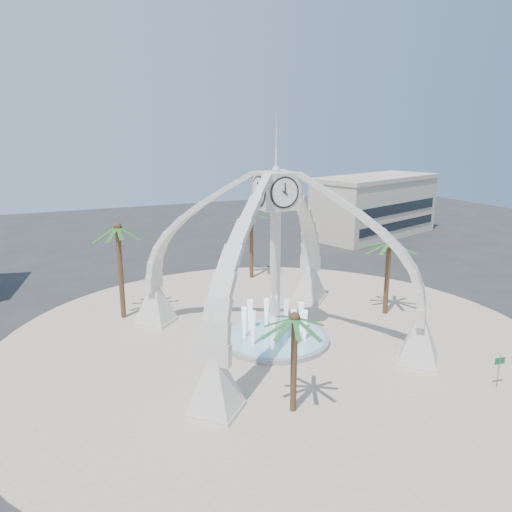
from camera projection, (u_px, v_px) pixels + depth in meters
name	position (u px, v px, depth m)	size (l,w,h in m)	color
ground	(274.00, 341.00, 36.47)	(140.00, 140.00, 0.00)	#282828
plaza	(274.00, 341.00, 36.46)	(40.00, 40.00, 0.06)	beige
clock_tower	(275.00, 256.00, 34.86)	(17.94, 17.94, 16.30)	silver
fountain	(274.00, 338.00, 36.40)	(8.00, 8.00, 3.62)	#9B9B9E
building_ne	(375.00, 206.00, 72.07)	(21.87, 14.17, 8.60)	#C0AD96
palm_east	(389.00, 243.00, 40.43)	(5.23, 5.23, 6.99)	brown
palm_west	(118.00, 228.00, 39.19)	(4.79, 4.79, 8.47)	brown
palm_north	(251.00, 214.00, 50.35)	(5.49, 5.49, 7.62)	brown
palm_south	(295.00, 319.00, 26.13)	(4.85, 4.85, 6.20)	brown
street_sign	(499.00, 365.00, 29.53)	(0.78, 0.12, 2.14)	slate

